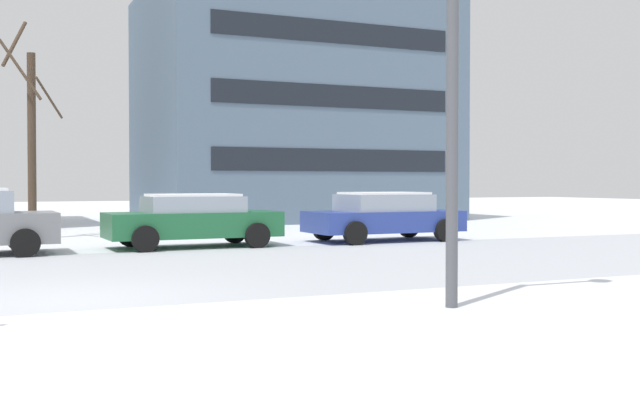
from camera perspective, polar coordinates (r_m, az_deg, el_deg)
name	(u,v)px	position (r m, az deg, el deg)	size (l,w,h in m)	color
ground_plane	(70,300)	(11.38, -18.14, -7.12)	(120.00, 120.00, 0.00)	white
road_surface	(52,276)	(14.46, -19.37, -5.34)	(80.00, 8.23, 0.00)	#B7BCC4
street_lamp	(475,56)	(10.59, 11.49, 10.44)	(1.92, 0.36, 5.40)	#4C4F54
parked_car_green	(193,220)	(19.83, -9.44, -1.45)	(4.41, 2.07, 1.37)	#1E6038
parked_car_blue	(384,216)	(21.77, 4.78, -1.18)	(4.44, 2.22, 1.39)	#283D93
tree_far_right	(31,136)	(24.03, -20.75, 4.49)	(1.80, 1.74, 6.51)	#423326
building_far_right	(290,106)	(35.59, -2.26, 6.98)	(12.91, 10.08, 10.37)	slate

